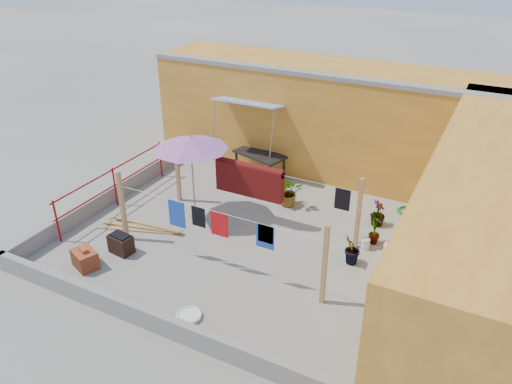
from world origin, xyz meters
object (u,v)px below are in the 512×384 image
(patio_umbrella, at_px, (191,144))
(plant_back_a, at_px, (289,192))
(brick_stack, at_px, (85,259))
(green_hose, at_px, (407,211))
(outdoor_table, at_px, (260,156))
(brazier, at_px, (121,244))
(water_jug_b, at_px, (365,244))
(white_basin, at_px, (189,316))
(water_jug_a, at_px, (388,251))

(patio_umbrella, bearing_deg, plant_back_a, 39.37)
(brick_stack, relative_size, green_hose, 1.23)
(outdoor_table, bearing_deg, brazier, -101.03)
(brick_stack, bearing_deg, outdoor_table, 77.41)
(water_jug_b, bearing_deg, white_basin, -121.33)
(outdoor_table, height_order, water_jug_b, outdoor_table)
(outdoor_table, xyz_separation_m, white_basin, (1.63, -6.21, -0.61))
(patio_umbrella, xyz_separation_m, green_hose, (4.92, 2.68, -1.97))
(green_hose, bearing_deg, brick_stack, -135.49)
(patio_umbrella, distance_m, white_basin, 4.39)
(white_basin, bearing_deg, brick_stack, 173.89)
(white_basin, bearing_deg, brazier, 156.83)
(water_jug_b, bearing_deg, water_jug_a, -5.73)
(brick_stack, xyz_separation_m, green_hose, (5.80, 5.70, -0.18))
(water_jug_b, bearing_deg, patio_umbrella, -173.38)
(brick_stack, bearing_deg, green_hose, 44.51)
(water_jug_a, bearing_deg, water_jug_b, 174.27)
(white_basin, height_order, water_jug_b, water_jug_b)
(brick_stack, bearing_deg, brazier, 68.06)
(brick_stack, height_order, water_jug_a, brick_stack)
(patio_umbrella, bearing_deg, white_basin, -58.29)
(brick_stack, xyz_separation_m, brazier, (0.32, 0.81, 0.02))
(brick_stack, height_order, white_basin, brick_stack)
(brazier, distance_m, water_jug_b, 5.66)
(brazier, bearing_deg, brick_stack, -111.94)
(outdoor_table, distance_m, plant_back_a, 2.00)
(plant_back_a, bearing_deg, water_jug_b, -24.12)
(white_basin, bearing_deg, plant_back_a, 91.21)
(brazier, bearing_deg, plant_back_a, 56.67)
(brazier, distance_m, white_basin, 2.86)
(patio_umbrella, bearing_deg, outdoor_table, 81.40)
(patio_umbrella, height_order, water_jug_b, patio_umbrella)
(outdoor_table, height_order, brazier, outdoor_table)
(brazier, height_order, white_basin, brazier)
(brick_stack, distance_m, green_hose, 8.13)
(outdoor_table, height_order, water_jug_a, outdoor_table)
(brazier, relative_size, green_hose, 1.03)
(outdoor_table, xyz_separation_m, green_hose, (4.48, -0.19, -0.62))
(green_hose, distance_m, plant_back_a, 3.17)
(brick_stack, height_order, green_hose, brick_stack)
(water_jug_a, bearing_deg, white_basin, -127.19)
(outdoor_table, xyz_separation_m, water_jug_b, (3.97, -2.36, -0.52))
(brazier, bearing_deg, water_jug_a, 25.94)
(white_basin, distance_m, green_hose, 6.66)
(patio_umbrella, height_order, outdoor_table, patio_umbrella)
(brazier, xyz_separation_m, water_jug_b, (4.96, 2.73, -0.09))
(brick_stack, xyz_separation_m, water_jug_b, (5.29, 3.53, -0.08))
(patio_umbrella, height_order, brazier, patio_umbrella)
(green_hose, bearing_deg, plant_back_a, -160.11)
(brick_stack, bearing_deg, plant_back_a, 58.48)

